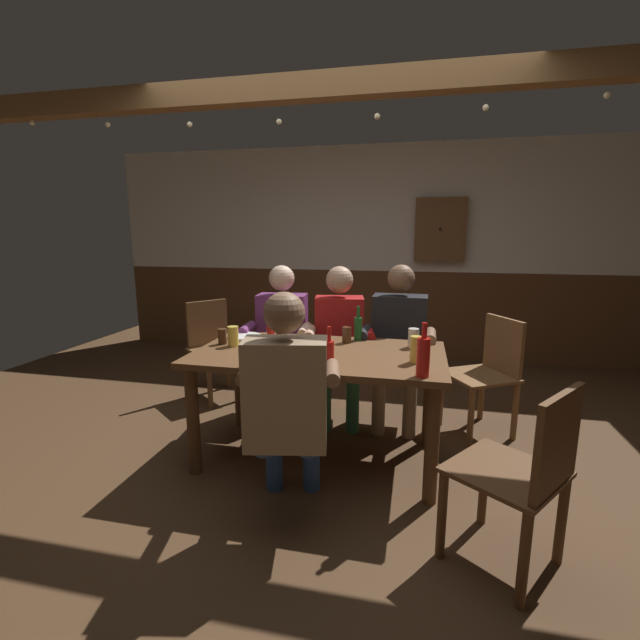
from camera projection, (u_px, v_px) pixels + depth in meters
ground_plane at (315, 466)px, 2.88m from camera, size 7.63×7.63×0.00m
back_wall_upper at (368, 209)px, 5.22m from camera, size 6.36×0.12×1.45m
back_wall_wainscot at (366, 312)px, 5.47m from camera, size 6.36×0.12×1.04m
ceiling_beam at (329, 86)px, 2.79m from camera, size 5.73×0.14×0.16m
dining_table at (319, 367)px, 2.88m from camera, size 1.61×0.89×0.74m
person_0 at (281, 334)px, 3.62m from camera, size 0.56×0.55×1.24m
person_1 at (339, 336)px, 3.52m from camera, size 0.57×0.59×1.24m
person_2 at (398, 338)px, 3.42m from camera, size 0.56×0.53×1.26m
person_3 at (287, 399)px, 2.23m from camera, size 0.59×0.58×1.23m
chair_empty_near_right at (524, 474)px, 1.91m from camera, size 0.62×0.62×0.88m
chair_empty_near_left at (488, 371)px, 3.31m from camera, size 0.60×0.60×0.88m
chair_empty_far_end at (214, 346)px, 4.05m from camera, size 0.62×0.62×0.88m
table_candle at (284, 337)px, 3.07m from camera, size 0.04×0.04×0.08m
plate_0 at (308, 354)px, 2.77m from camera, size 0.28×0.28×0.01m
plate_1 at (245, 336)px, 3.24m from camera, size 0.24×0.24×0.01m
bottle_0 at (358, 328)px, 3.14m from camera, size 0.06×0.06×0.25m
bottle_1 at (271, 330)px, 2.98m from camera, size 0.05×0.05×0.27m
bottle_2 at (423, 356)px, 2.34m from camera, size 0.07×0.07×0.30m
bottle_3 at (329, 352)px, 2.55m from camera, size 0.06×0.06×0.23m
pint_glass_0 at (222, 336)px, 3.04m from camera, size 0.06×0.06×0.11m
pint_glass_1 at (233, 336)px, 2.98m from camera, size 0.07×0.07×0.14m
pint_glass_2 at (281, 328)px, 3.22m from camera, size 0.07×0.07×0.14m
pint_glass_3 at (347, 335)px, 3.07m from camera, size 0.06×0.06×0.11m
pint_glass_4 at (413, 338)px, 2.95m from camera, size 0.07×0.07×0.13m
pint_glass_5 at (257, 352)px, 2.56m from camera, size 0.07×0.07×0.16m
pint_glass_6 at (416, 349)px, 2.60m from camera, size 0.07×0.07×0.16m
wall_dart_cabinet at (440, 229)px, 4.97m from camera, size 0.56×0.15×0.70m
string_lights at (327, 113)px, 2.78m from camera, size 4.49×0.04×0.12m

